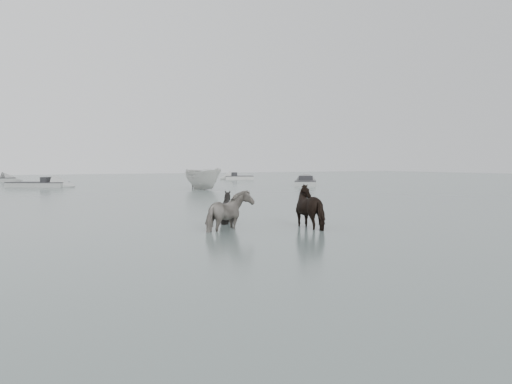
# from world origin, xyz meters

# --- Properties ---
(ground) EXTENTS (140.00, 140.00, 0.00)m
(ground) POSITION_xyz_m (0.00, 0.00, 0.00)
(ground) COLOR #4F5D5A
(ground) RESTS_ON ground
(pony_pinto) EXTENTS (1.79, 1.45, 1.38)m
(pony_pinto) POSITION_xyz_m (-0.30, -0.13, 0.69)
(pony_pinto) COLOR black
(pony_pinto) RESTS_ON ground
(pony_dark) EXTENTS (1.64, 1.77, 1.45)m
(pony_dark) POSITION_xyz_m (2.13, -0.82, 0.73)
(pony_dark) COLOR black
(pony_dark) RESTS_ON ground
(pony_black) EXTENTS (1.46, 1.37, 1.33)m
(pony_black) POSITION_xyz_m (0.52, 1.63, 0.66)
(pony_black) COLOR black
(pony_black) RESTS_ON ground
(boat_small) EXTENTS (1.65, 4.14, 1.58)m
(boat_small) POSITION_xyz_m (8.53, 20.86, 0.79)
(boat_small) COLOR silver
(boat_small) RESTS_ON ground
(skiff_port) EXTENTS (4.28, 5.11, 0.75)m
(skiff_port) POSITION_xyz_m (18.01, 22.48, 0.38)
(skiff_port) COLOR #9B9D9B
(skiff_port) RESTS_ON ground
(skiff_mid) EXTENTS (5.67, 4.57, 0.75)m
(skiff_mid) POSITION_xyz_m (-0.63, 29.77, 0.38)
(skiff_mid) COLOR #999B99
(skiff_mid) RESTS_ON ground
(skiff_star) EXTENTS (4.30, 2.94, 0.75)m
(skiff_star) POSITION_xyz_m (20.33, 37.88, 0.38)
(skiff_star) COLOR #AFAFAB
(skiff_star) RESTS_ON ground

